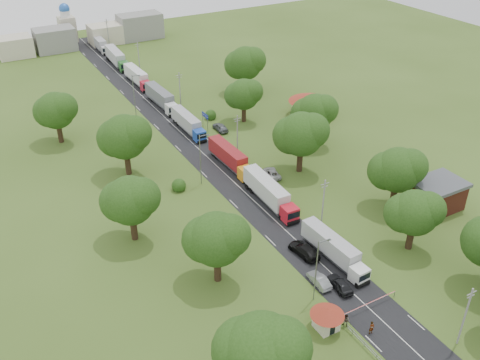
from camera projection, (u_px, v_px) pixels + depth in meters
ground at (270, 215)px, 90.14m from camera, size 260.00×260.00×0.00m
road at (216, 165)px, 105.08m from camera, size 8.00×200.00×0.04m
boom_barrier at (362, 307)px, 70.43m from camera, size 9.22×0.35×1.18m
guard_booth at (327, 316)px, 67.31m from camera, size 4.40×4.40×3.45m
info_sign at (205, 118)px, 116.93m from camera, size 0.12×3.10×4.10m
pole_0 at (465, 316)px, 63.89m from camera, size 1.60×0.24×9.00m
pole_1 at (323, 203)px, 84.81m from camera, size 1.60×0.24×9.00m
pole_2 at (237, 135)px, 105.73m from camera, size 1.60×0.24×9.00m
pole_3 at (180, 90)px, 126.65m from camera, size 1.60×0.24×9.00m
pole_4 at (139, 57)px, 147.57m from camera, size 1.60×0.24×9.00m
pole_5 at (108, 33)px, 168.49m from camera, size 1.60×0.24×9.00m
lamp_0 at (317, 268)px, 70.09m from camera, size 2.03×0.22×10.00m
lamp_1 at (201, 157)px, 96.24m from camera, size 2.03×0.22×10.00m
lamp_2 at (135, 94)px, 122.39m from camera, size 2.03×0.22×10.00m
tree_2 at (415, 212)px, 79.29m from camera, size 8.00×8.00×10.10m
tree_3 at (397, 170)px, 88.97m from camera, size 8.80×8.80×11.07m
tree_4 at (301, 134)px, 99.16m from camera, size 9.60×9.60×12.05m
tree_5 at (314, 112)px, 109.24m from camera, size 8.80×8.80×11.07m
tree_6 at (244, 94)px, 119.31m from camera, size 8.00×8.00×10.10m
tree_7 at (245, 63)px, 133.68m from camera, size 9.60×9.60×12.05m
tree_9 at (261, 350)px, 55.39m from camera, size 9.60×9.60×12.05m
tree_10 at (216, 239)px, 72.75m from camera, size 8.80×8.80×11.07m
tree_11 at (130, 200)px, 81.01m from camera, size 8.80×8.80×11.07m
tree_12 at (124, 137)px, 98.16m from camera, size 9.60×9.60×12.05m
tree_13 at (55, 110)px, 110.05m from camera, size 8.80×8.80×11.07m
house_brick at (437, 195)px, 90.75m from camera, size 8.60×6.60×5.20m
house_cream at (311, 101)px, 123.30m from camera, size 10.08×10.08×5.80m
distant_town at (89, 35)px, 170.81m from camera, size 52.00×8.00×8.00m
church at (67, 25)px, 173.84m from camera, size 5.00×5.00×12.30m
truck_0 at (334, 249)px, 79.17m from camera, size 2.86×13.59×3.75m
truck_1 at (269, 192)px, 92.26m from camera, size 2.93×14.91×4.13m
truck_2 at (230, 157)px, 103.44m from camera, size 2.67×14.16×3.92m
truck_3 at (188, 123)px, 117.08m from camera, size 2.39×13.68×3.79m
truck_4 at (161, 98)px, 129.03m from camera, size 2.96×14.78×4.09m
truck_5 at (137, 77)px, 141.82m from camera, size 2.81×14.28×3.95m
truck_6 at (116, 58)px, 154.91m from camera, size 3.19×15.54×4.30m
truck_7 at (100, 43)px, 167.78m from camera, size 2.67×13.64×3.77m
car_lane_front at (340, 284)px, 74.36m from camera, size 2.25×4.81×1.59m
car_lane_mid at (319, 280)px, 75.15m from camera, size 1.73×4.47×1.45m
car_lane_rear at (304, 250)px, 80.77m from camera, size 2.92×5.98×1.67m
car_verge_near at (272, 173)px, 100.91m from camera, size 3.29×5.39×1.40m
car_verge_far at (220, 127)px, 117.91m from camera, size 1.99×4.89×1.66m
pedestrian_near at (372, 328)px, 67.19m from camera, size 0.70×0.46×1.91m
pedestrian_booth at (346, 321)px, 68.20m from camera, size 1.07×1.16×1.92m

